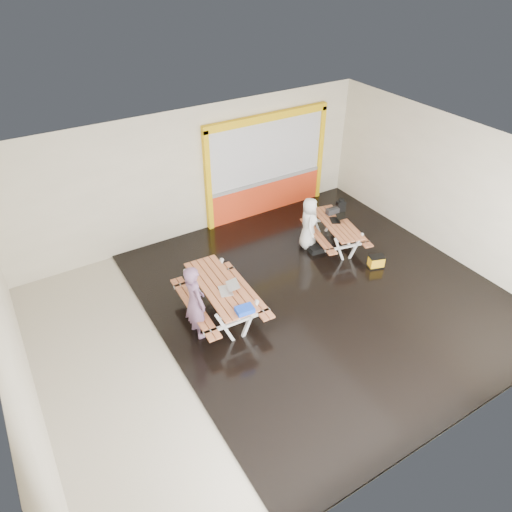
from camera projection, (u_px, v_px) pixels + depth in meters
room at (279, 248)px, 9.34m from camera, size 10.02×8.02×3.52m
deck at (321, 293)px, 10.87m from camera, size 7.50×7.98×0.05m
kiosk at (267, 168)px, 13.20m from camera, size 3.88×0.16×3.00m
picnic_table_left at (220, 293)px, 9.88m from camera, size 1.57×2.24×0.87m
picnic_table_right at (336, 228)px, 12.19m from camera, size 1.61×2.06×0.73m
person_left at (195, 302)px, 9.27m from camera, size 0.44×0.64×1.70m
person_right at (309, 223)px, 12.01m from camera, size 0.73×0.82×1.40m
laptop_left at (228, 289)px, 9.59m from camera, size 0.48×0.45×0.17m
laptop_right at (337, 219)px, 12.15m from camera, size 0.49×0.47×0.16m
blue_pouch at (245, 310)px, 9.06m from camera, size 0.37×0.28×0.10m
toolbox at (332, 211)px, 12.44m from camera, size 0.35×0.20×0.20m
backpack at (341, 206)px, 12.94m from camera, size 0.28×0.22×0.41m
dark_case at (316, 249)px, 12.18m from camera, size 0.43×0.34×0.15m
fluke_bag at (376, 262)px, 11.57m from camera, size 0.44×0.35×0.33m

